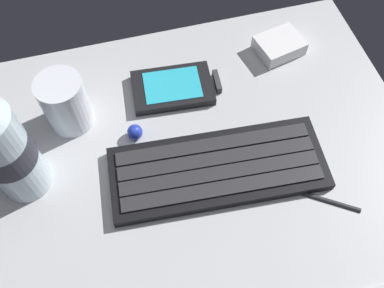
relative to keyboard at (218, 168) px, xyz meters
The scene contains 8 objects.
ground_plane 4.50cm from the keyboard, 131.40° to the left, with size 64.00×48.00×2.80cm.
keyboard is the anchor object (origin of this frame).
handheld_device 14.96cm from the keyboard, 97.96° to the left, with size 13.23×8.58×1.50cm.
juice_cup 22.76cm from the keyboard, 143.37° to the left, with size 6.40×6.40×8.50cm.
water_bottle 26.88cm from the keyboard, 168.34° to the left, with size 6.73×6.73×20.80cm.
charger_block 24.10cm from the keyboard, 49.38° to the left, with size 7.00×5.60×2.40cm, color white.
trackball_mouse 12.81cm from the keyboard, 139.44° to the left, with size 2.20×2.20×2.20cm, color #2338B2.
stylus_pen 14.47cm from the keyboard, 32.01° to the right, with size 0.70×0.70×9.50cm, color #26262B.
Camera 1 is at (-7.08, -26.58, 50.90)cm, focal length 38.85 mm.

